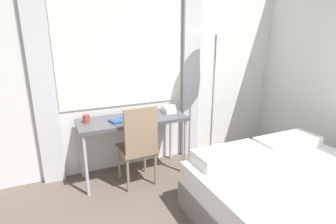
{
  "coord_description": "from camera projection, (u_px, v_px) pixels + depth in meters",
  "views": [
    {
      "loc": [
        -1.28,
        -0.29,
        1.73
      ],
      "look_at": [
        -0.15,
        2.21,
        0.91
      ],
      "focal_mm": 28.0,
      "sensor_mm": 36.0,
      "label": 1
    }
  ],
  "objects": [
    {
      "name": "desk",
      "position": [
        133.0,
        123.0,
        3.16
      ],
      "size": [
        1.29,
        0.52,
        0.76
      ],
      "color": "#4C4C51",
      "rests_on": "ground_plane"
    },
    {
      "name": "standing_lamp",
      "position": [
        216.0,
        32.0,
        3.22
      ],
      "size": [
        0.43,
        0.43,
        1.99
      ],
      "color": "#4C4C51",
      "rests_on": "ground_plane"
    },
    {
      "name": "bed",
      "position": [
        323.0,
        217.0,
        2.18
      ],
      "size": [
        1.74,
        1.99,
        0.63
      ],
      "color": "slate",
      "rests_on": "ground_plane"
    },
    {
      "name": "desk_chair",
      "position": [
        138.0,
        143.0,
        2.99
      ],
      "size": [
        0.42,
        0.42,
        0.98
      ],
      "rotation": [
        0.0,
        0.0,
        0.05
      ],
      "color": "#8C7259",
      "rests_on": "ground_plane"
    },
    {
      "name": "book",
      "position": [
        123.0,
        120.0,
        3.05
      ],
      "size": [
        0.33,
        0.23,
        0.02
      ],
      "rotation": [
        0.0,
        0.0,
        0.27
      ],
      "color": "navy",
      "rests_on": "desk"
    },
    {
      "name": "mug",
      "position": [
        86.0,
        119.0,
        2.97
      ],
      "size": [
        0.08,
        0.08,
        0.1
      ],
      "color": "#993F33",
      "rests_on": "desk"
    },
    {
      "name": "telephone",
      "position": [
        169.0,
        109.0,
        3.36
      ],
      "size": [
        0.16,
        0.16,
        0.09
      ],
      "color": "white",
      "rests_on": "desk"
    },
    {
      "name": "wall_back_with_window",
      "position": [
        151.0,
        64.0,
        3.41
      ],
      "size": [
        4.79,
        0.13,
        2.7
      ],
      "color": "silver",
      "rests_on": "ground_plane"
    }
  ]
}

